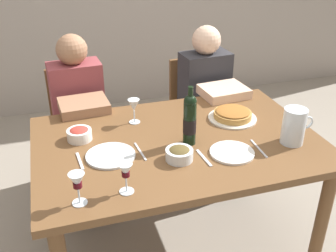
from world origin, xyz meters
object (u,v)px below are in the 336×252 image
at_px(wine_glass_centre, 126,172).
at_px(chair_right, 196,108).
at_px(wine_bottle, 190,120).
at_px(water_pitcher, 294,128).
at_px(wine_glass_right_diner, 77,182).
at_px(dining_table, 178,154).
at_px(baked_tart, 233,115).
at_px(dinner_plate_right_setting, 232,153).
at_px(wine_glass_left_diner, 134,106).
at_px(diner_right, 211,106).
at_px(olive_bowl, 179,154).
at_px(chair_left, 78,120).
at_px(salad_bowl, 79,134).
at_px(diner_left, 82,120).
at_px(dinner_plate_left_setting, 111,156).

relative_size(wine_glass_centre, chair_right, 0.16).
relative_size(wine_bottle, wine_glass_centre, 2.22).
height_order(wine_bottle, water_pitcher, wine_bottle).
relative_size(water_pitcher, wine_glass_right_diner, 1.32).
distance_m(dining_table, wine_bottle, 0.24).
relative_size(baked_tart, dinner_plate_right_setting, 1.26).
xyz_separation_m(wine_glass_left_diner, diner_right, (0.63, 0.36, -0.25)).
bearing_deg(dinner_plate_right_setting, wine_bottle, 136.01).
bearing_deg(olive_bowl, baked_tart, 36.54).
xyz_separation_m(dining_table, wine_glass_centre, (-0.35, -0.36, 0.19)).
distance_m(wine_bottle, dinner_plate_right_setting, 0.27).
bearing_deg(water_pitcher, dinner_plate_right_setting, -178.51).
bearing_deg(chair_left, olive_bowl, 106.44).
xyz_separation_m(dining_table, baked_tart, (0.38, 0.14, 0.12)).
xyz_separation_m(salad_bowl, chair_right, (0.94, 0.71, -0.30)).
bearing_deg(wine_glass_left_diner, salad_bowl, -161.33).
bearing_deg(wine_bottle, dining_table, 132.37).
xyz_separation_m(chair_left, diner_right, (0.91, -0.29, 0.12)).
bearing_deg(diner_left, wine_bottle, 120.34).
bearing_deg(dinner_plate_left_setting, wine_glass_left_diner, 58.98).
bearing_deg(water_pitcher, dinner_plate_left_setting, 171.31).
bearing_deg(baked_tart, salad_bowl, 178.86).
xyz_separation_m(dinner_plate_right_setting, chair_right, (0.23, 1.08, -0.27)).
xyz_separation_m(baked_tart, wine_glass_right_diner, (-0.94, -0.52, 0.08)).
height_order(dinner_plate_right_setting, diner_left, diner_left).
distance_m(salad_bowl, dinner_plate_left_setting, 0.25).
distance_m(olive_bowl, wine_glass_right_diner, 0.54).
bearing_deg(diner_left, wine_glass_right_diner, 80.46).
bearing_deg(wine_glass_right_diner, chair_right, 51.23).
bearing_deg(wine_glass_left_diner, chair_right, 44.10).
height_order(baked_tart, diner_right, diner_right).
relative_size(baked_tart, chair_left, 0.32).
distance_m(wine_glass_centre, dinner_plate_right_setting, 0.59).
bearing_deg(olive_bowl, wine_glass_left_diner, 104.85).
height_order(wine_bottle, salad_bowl, wine_bottle).
bearing_deg(salad_bowl, dinner_plate_left_setting, -59.74).
xyz_separation_m(wine_glass_right_diner, chair_right, (1.00, 1.24, -0.37)).
relative_size(dinner_plate_left_setting, diner_left, 0.21).
xyz_separation_m(olive_bowl, dinner_plate_left_setting, (-0.31, 0.13, -0.03)).
xyz_separation_m(salad_bowl, wine_glass_left_diner, (0.32, 0.11, 0.07)).
bearing_deg(diner_right, chair_right, -90.81).
bearing_deg(wine_bottle, water_pitcher, -16.65).
distance_m(olive_bowl, diner_left, 0.96).
xyz_separation_m(baked_tart, salad_bowl, (-0.88, 0.02, 0.01)).
relative_size(chair_left, chair_right, 1.00).
xyz_separation_m(baked_tart, chair_right, (0.06, 0.73, -0.29)).
bearing_deg(salad_bowl, wine_glass_centre, -74.51).
bearing_deg(salad_bowl, wine_glass_left_diner, 18.67).
distance_m(chair_right, diner_right, 0.26).
relative_size(dining_table, wine_glass_right_diner, 10.25).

